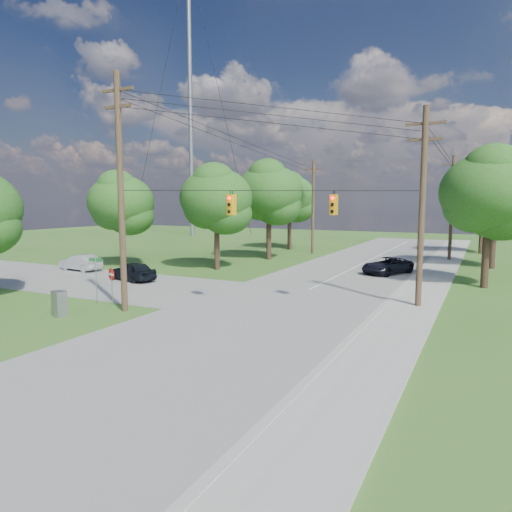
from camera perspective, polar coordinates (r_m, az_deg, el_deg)
The scene contains 24 objects.
ground at distance 21.69m, azimuth -7.76°, elevation -8.31°, with size 140.00×140.00×0.00m, color #335B1E.
main_road at distance 24.97m, azimuth 2.65°, elevation -6.21°, with size 10.00×100.00×0.03m, color gray.
cross_road at distance 41.51m, azimuth -28.53°, elevation -1.81°, with size 48.00×9.00×0.03m, color gray.
sidewalk_east at distance 23.12m, azimuth 18.11°, elevation -7.49°, with size 2.60×100.00×0.12m, color #ABA7A0.
pole_sw at distance 24.17m, azimuth -16.55°, elevation 7.93°, with size 2.00×0.32×12.00m.
pole_ne at distance 25.38m, azimuth 20.06°, elevation 6.02°, with size 2.00×0.32×10.50m.
pole_north_e at distance 47.30m, azimuth 23.27°, elevation 5.64°, with size 2.00×0.32×10.00m.
pole_north_w at distance 50.15m, azimuth 7.14°, elevation 6.17°, with size 2.00×0.32×10.00m.
power_lines at distance 30.79m, azimuth 7.01°, elevation 13.31°, with size 13.93×29.62×4.93m.
traffic_signals at distance 23.58m, azimuth 3.38°, elevation 6.46°, with size 4.91×3.27×1.05m.
radio_mast at distance 78.81m, azimuth -8.23°, elevation 19.08°, with size 0.70×0.70×45.00m, color gray.
tree_w_near at distance 37.88m, azimuth -4.97°, elevation 7.21°, with size 6.00×6.00×8.40m.
tree_w_mid at distance 44.45m, azimuth 1.63°, elevation 8.01°, with size 6.40×6.40×9.22m.
tree_w_far at distance 54.40m, azimuth 4.24°, elevation 7.43°, with size 6.00×6.00×8.73m.
tree_e_near at distance 33.20m, azimuth 27.16°, elevation 7.13°, with size 6.20×6.20×8.81m.
tree_e_mid at distance 43.22m, azimuth 27.84°, elevation 7.71°, with size 6.60×6.60×9.64m.
tree_e_far at distance 55.20m, azimuth 26.57°, elevation 6.38°, with size 5.80×5.80×8.32m.
tree_cross_n at distance 40.79m, azimuth -16.52°, elevation 6.46°, with size 5.60×5.60×7.91m.
car_cross_dark at distance 33.73m, azimuth -15.20°, elevation -1.82°, with size 1.61×4.01×1.37m, color black.
car_cross_silver at distance 40.01m, azimuth -21.10°, elevation -0.75°, with size 1.40×4.02×1.32m, color #B9BCC1.
car_main_north at distance 37.07m, azimuth 16.09°, elevation -1.16°, with size 2.13×4.62×1.28m, color black.
control_cabinet at distance 24.54m, azimuth -23.36°, elevation -5.51°, with size 0.71×0.51×1.28m, color gray.
do_not_enter_sign at distance 25.92m, azimuth -17.61°, elevation -2.63°, with size 0.65×0.29×2.07m.
street_name_sign at distance 26.70m, azimuth -19.35°, elevation -2.19°, with size 0.72×0.31×2.56m.
Camera 1 is at (11.96, -17.20, 5.63)m, focal length 32.00 mm.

